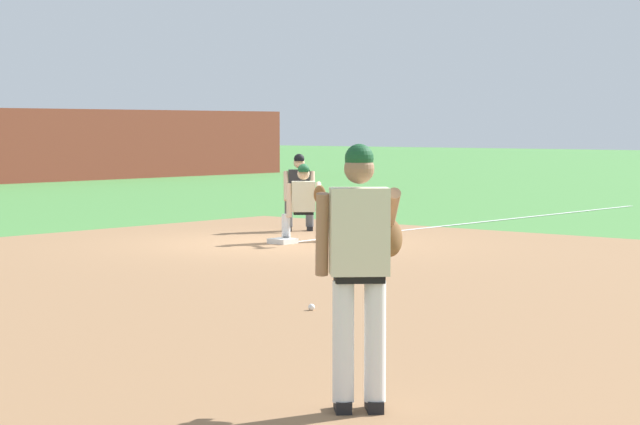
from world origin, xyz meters
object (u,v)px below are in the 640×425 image
at_px(first_base_bag, 283,241).
at_px(baseball, 311,307).
at_px(umpire, 299,189).
at_px(pitcher, 361,260).
at_px(first_baseman, 305,200).

xyz_separation_m(first_base_bag, baseball, (-5.48, -5.35, -0.01)).
relative_size(first_base_bag, umpire, 0.26).
height_order(baseball, pitcher, pitcher).
xyz_separation_m(baseball, first_baseman, (5.91, 5.22, 0.69)).
bearing_deg(first_base_bag, umpire, 35.07).
distance_m(first_base_bag, pitcher, 12.45).
xyz_separation_m(pitcher, umpire, (10.99, 10.19, -0.27)).
relative_size(pitcher, umpire, 1.27).
relative_size(first_baseman, umpire, 0.92).
bearing_deg(first_base_bag, first_baseman, -16.43).
xyz_separation_m(first_base_bag, pitcher, (-8.86, -8.70, 1.01)).
distance_m(pitcher, umpire, 14.99).
bearing_deg(umpire, first_baseman, -136.44).
distance_m(first_base_bag, baseball, 7.66).
xyz_separation_m(baseball, umpire, (7.61, 6.84, 0.76)).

